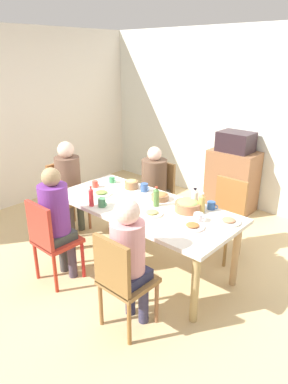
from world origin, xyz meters
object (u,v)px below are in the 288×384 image
object	(u,v)px
chair_0	(225,213)
cup_6	(144,187)
bowl_2	(160,196)
person_2	(56,215)
bowl_0	(131,184)
bowl_1	(188,206)
bottle_2	(202,203)
plate_2	(229,221)
cup_0	(112,180)
chair_4	(158,192)
cup_2	(198,217)
person_3	(69,178)
plate_0	(101,193)
bottle_3	(156,197)
bottle_0	(195,199)
person_1	(129,253)
bottle_1	(91,197)
chair_1	(121,278)
microwave	(236,142)
plate_3	(192,226)
side_cabinet	(232,180)
chair_3	(66,192)
plate_1	(152,213)
cup_5	(95,184)
cup_4	(211,205)
dining_table	(144,212)
chair_2	(50,238)
person_4	(154,181)

from	to	relation	value
chair_0	cup_6	bearing A→B (deg)	-144.97
bowl_2	chair_0	bearing A→B (deg)	51.89
person_2	bowl_0	xyz separation A→B (m)	(0.06, 1.02, 0.07)
bowl_1	bottle_2	world-z (taller)	bottle_2
plate_2	cup_0	world-z (taller)	cup_0
chair_4	cup_2	size ratio (longest dim) A/B	7.19
person_3	plate_0	size ratio (longest dim) A/B	5.16
bowl_1	bottle_3	bearing A→B (deg)	-158.87
bottle_0	person_1	bearing A→B (deg)	-85.61
cup_6	bottle_1	world-z (taller)	bottle_1
chair_1	microwave	distance (m)	2.98
plate_3	side_cabinet	bearing A→B (deg)	109.02
plate_2	bottle_2	xyz separation A→B (m)	(-0.32, 0.03, 0.08)
chair_3	plate_1	xyz separation A→B (m)	(1.59, -0.11, 0.24)
cup_6	cup_2	bearing A→B (deg)	-14.23
chair_4	chair_0	bearing A→B (deg)	0.00
chair_3	bottle_2	distance (m)	1.96
bottle_2	bottle_3	bearing A→B (deg)	-156.32
chair_4	bottle_0	size ratio (longest dim) A/B	4.19
plate_1	person_1	bearing A→B (deg)	-64.84
bottle_1	microwave	bearing A→B (deg)	82.20
bowl_1	microwave	bearing A→B (deg)	104.65
plate_0	cup_6	bearing A→B (deg)	53.16
cup_5	bottle_3	xyz separation A→B (m)	(0.89, 0.06, 0.06)
person_1	cup_4	world-z (taller)	person_1
chair_4	plate_1	distance (m)	1.21
chair_4	plate_3	world-z (taller)	chair_4
person_1	chair_4	xyz separation A→B (m)	(-1.01, 1.58, -0.20)
cup_2	dining_table	bearing A→B (deg)	-173.37
chair_0	chair_3	bearing A→B (deg)	-156.14
person_1	plate_2	bearing A→B (deg)	70.17
chair_4	plate_0	xyz separation A→B (m)	(-0.06, -0.93, 0.24)
person_2	bottle_1	world-z (taller)	person_2
bottle_1	chair_2	bearing A→B (deg)	-102.97
chair_1	plate_0	world-z (taller)	chair_1
side_cabinet	plate_1	bearing A→B (deg)	-82.77
chair_2	bowl_2	size ratio (longest dim) A/B	4.69
person_3	plate_1	bearing A→B (deg)	-4.32
plate_3	cup_6	bearing A→B (deg)	157.90
person_2	bottle_0	bearing A→B (deg)	48.50
bottle_1	bottle_0	bearing A→B (deg)	39.54
chair_4	person_4	xyz separation A→B (m)	(0.00, -0.09, 0.18)
plate_1	bottle_3	bearing A→B (deg)	118.94
microwave	person_1	bearing A→B (deg)	-78.45
person_1	microwave	xyz separation A→B (m)	(-0.57, 2.78, 0.33)
chair_2	microwave	size ratio (longest dim) A/B	1.88
bottle_2	person_4	bearing A→B (deg)	155.09
chair_2	bowl_0	distance (m)	1.14
person_3	bottle_2	distance (m)	1.85
plate_3	bottle_1	size ratio (longest dim) A/B	1.01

